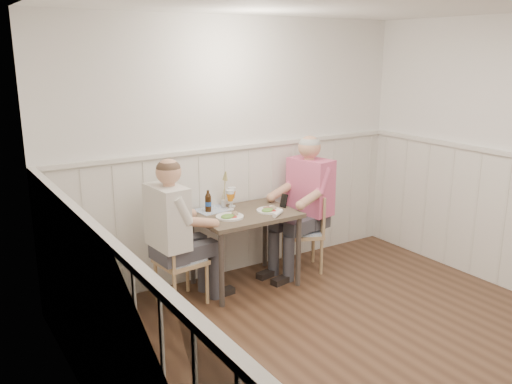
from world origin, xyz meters
TOP-DOWN VIEW (x-y plane):
  - ground_plane at (0.00, 0.00)m, footprint 4.50×4.50m
  - room_shell at (0.00, 0.00)m, footprint 4.04×4.54m
  - wainscot at (0.00, 0.69)m, footprint 4.00×4.49m
  - dining_table at (-0.14, 1.84)m, footprint 0.96×0.70m
  - chair_right at (0.62, 1.83)m, footprint 0.52×0.52m
  - chair_left at (-0.90, 1.81)m, footprint 0.44×0.44m
  - man_in_pink at (0.64, 1.87)m, footprint 0.73×0.53m
  - diner_cream at (-0.93, 1.80)m, footprint 0.67×0.47m
  - plate_man at (0.07, 1.75)m, footprint 0.24×0.24m
  - plate_diner at (-0.36, 1.77)m, footprint 0.26×0.26m
  - beer_glass_a at (-0.15, 2.08)m, footprint 0.08×0.08m
  - beer_glass_b at (-0.21, 2.00)m, footprint 0.08×0.08m
  - beer_bottle at (-0.44, 2.04)m, footprint 0.06×0.06m
  - rolled_napkin at (0.07, 1.59)m, footprint 0.18×0.14m
  - grass_vase at (-0.24, 2.09)m, footprint 0.04×0.04m
  - gingham_mat at (-0.37, 2.08)m, footprint 0.35×0.29m

SIDE VIEW (x-z plane):
  - ground_plane at x=0.00m, z-range 0.00..0.00m
  - chair_right at x=0.62m, z-range 0.04..0.86m
  - chair_left at x=-0.90m, z-range 0.04..0.88m
  - diner_cream at x=-0.93m, z-range -0.11..1.28m
  - man_in_pink at x=0.64m, z-range -0.12..1.34m
  - dining_table at x=-0.14m, z-range 0.28..1.03m
  - wainscot at x=0.00m, z-range 0.02..1.36m
  - gingham_mat at x=-0.37m, z-range 0.75..0.76m
  - plate_man at x=0.07m, z-range 0.74..0.80m
  - rolled_napkin at x=0.07m, z-range 0.75..0.79m
  - plate_diner at x=-0.36m, z-range 0.74..0.80m
  - beer_bottle at x=-0.44m, z-range 0.74..0.96m
  - beer_glass_a at x=-0.15m, z-range 0.78..0.98m
  - beer_glass_b at x=-0.21m, z-range 0.78..0.98m
  - grass_vase at x=-0.24m, z-range 0.73..1.12m
  - room_shell at x=0.00m, z-range 0.22..2.82m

